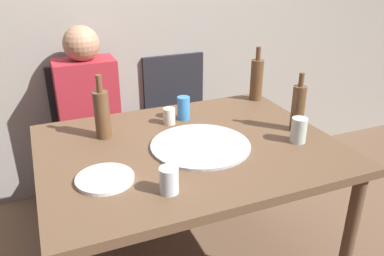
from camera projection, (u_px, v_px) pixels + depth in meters
dining_table at (189, 160)px, 1.82m from camera, size 1.33×1.01×0.74m
pizza_tray at (200, 145)px, 1.77m from camera, size 0.45×0.45×0.01m
wine_bottle at (257, 79)px, 2.29m from camera, size 0.07×0.07×0.32m
beer_bottle at (298, 107)px, 1.89m from camera, size 0.07×0.07×0.29m
water_bottle at (102, 113)px, 1.82m from camera, size 0.07×0.07×0.31m
tumbler_near at (299, 130)px, 1.80m from camera, size 0.07×0.07×0.12m
tumbler_far at (169, 180)px, 1.42m from camera, size 0.07×0.07×0.10m
wine_glass at (170, 116)px, 2.00m from camera, size 0.06×0.06×0.08m
soda_can at (184, 108)px, 2.04m from camera, size 0.07×0.07×0.12m
plate_stack at (105, 179)px, 1.51m from camera, size 0.23×0.23×0.02m
chair_left at (90, 127)px, 2.53m from camera, size 0.44×0.44×0.90m
chair_right at (180, 113)px, 2.75m from camera, size 0.44×0.44×0.90m
guest_in_sweater at (92, 117)px, 2.35m from camera, size 0.36×0.56×1.17m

